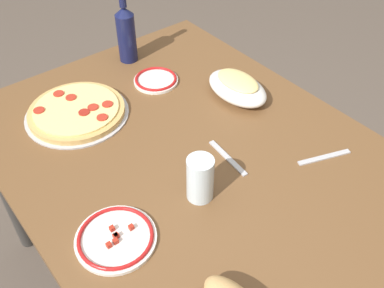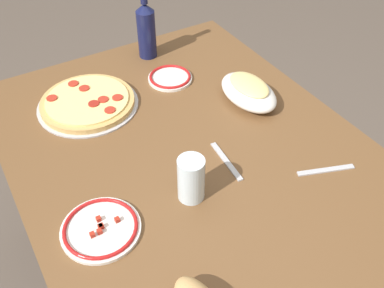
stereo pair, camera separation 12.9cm
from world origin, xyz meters
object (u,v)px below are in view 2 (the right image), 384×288
(dining_table, at_px, (192,177))
(wine_bottle, at_px, (146,29))
(side_plate_far, at_px, (101,228))
(side_plate_near, at_px, (170,78))
(water_glass, at_px, (191,179))
(baked_pasta_dish, at_px, (249,91))
(pepperoni_pizza, at_px, (88,102))

(dining_table, bearing_deg, wine_bottle, 166.74)
(dining_table, relative_size, wine_bottle, 4.77)
(dining_table, bearing_deg, side_plate_far, -68.99)
(side_plate_near, relative_size, side_plate_far, 0.79)
(wine_bottle, relative_size, water_glass, 2.15)
(dining_table, height_order, baked_pasta_dish, baked_pasta_dish)
(dining_table, height_order, wine_bottle, wine_bottle)
(water_glass, xyz_separation_m, side_plate_far, (-0.02, -0.25, -0.06))
(dining_table, relative_size, side_plate_near, 8.45)
(side_plate_near, distance_m, side_plate_far, 0.69)
(pepperoni_pizza, distance_m, water_glass, 0.53)
(pepperoni_pizza, distance_m, side_plate_far, 0.53)
(side_plate_far, bearing_deg, baked_pasta_dish, 111.65)
(water_glass, relative_size, side_plate_near, 0.83)
(side_plate_near, bearing_deg, baked_pasta_dish, 34.37)
(baked_pasta_dish, bearing_deg, dining_table, -67.60)
(dining_table, xyz_separation_m, pepperoni_pizza, (-0.37, -0.19, 0.13))
(dining_table, bearing_deg, pepperoni_pizza, -153.24)
(water_glass, distance_m, side_plate_far, 0.26)
(baked_pasta_dish, height_order, side_plate_near, baked_pasta_dish)
(pepperoni_pizza, relative_size, side_plate_near, 2.11)
(pepperoni_pizza, height_order, wine_bottle, wine_bottle)
(side_plate_near, bearing_deg, wine_bottle, 178.21)
(side_plate_near, bearing_deg, water_glass, -22.77)
(baked_pasta_dish, height_order, wine_bottle, wine_bottle)
(baked_pasta_dish, distance_m, water_glass, 0.47)
(wine_bottle, xyz_separation_m, side_plate_near, (0.19, -0.01, -0.10))
(baked_pasta_dish, relative_size, wine_bottle, 0.84)
(wine_bottle, bearing_deg, side_plate_near, -1.79)
(wine_bottle, bearing_deg, water_glass, -17.48)
(baked_pasta_dish, bearing_deg, wine_bottle, -159.60)
(pepperoni_pizza, bearing_deg, side_plate_near, 89.27)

